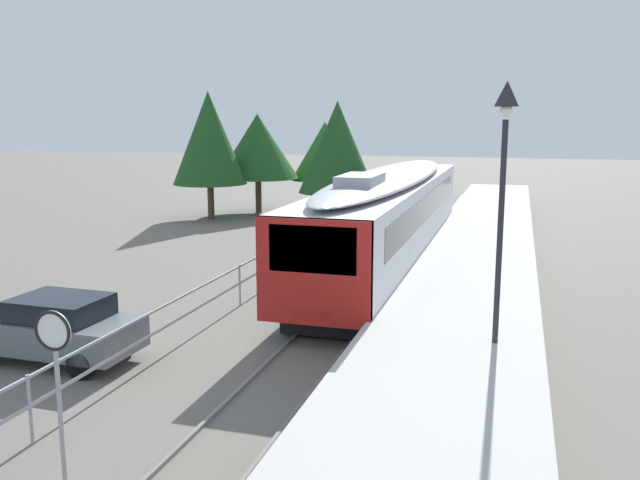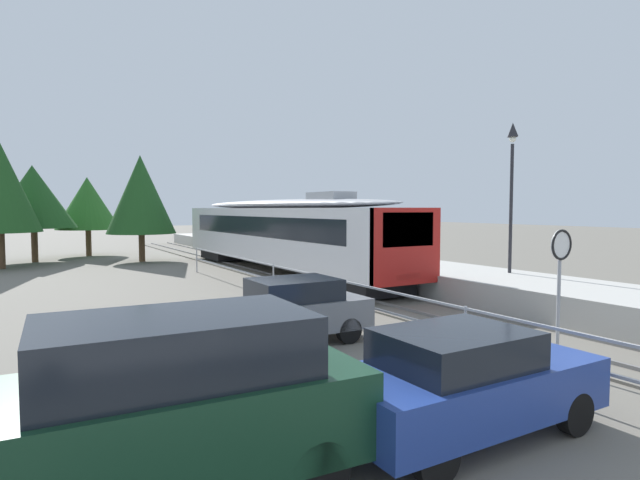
{
  "view_description": "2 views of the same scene",
  "coord_description": "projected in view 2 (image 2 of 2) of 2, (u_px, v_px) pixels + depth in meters",
  "views": [
    {
      "loc": [
        4.49,
        3.16,
        5.52
      ],
      "look_at": [
        -1.0,
        21.67,
        2.0
      ],
      "focal_mm": 37.5,
      "sensor_mm": 36.0,
      "label": 1
    },
    {
      "loc": [
        -11.01,
        4.71,
        3.21
      ],
      "look_at": [
        -1.0,
        21.67,
        2.0
      ],
      "focal_mm": 28.79,
      "sensor_mm": 36.0,
      "label": 2
    }
  ],
  "objects": [
    {
      "name": "ground_plane",
      "position": [
        269.0,
        295.0,
        19.12
      ],
      "size": [
        160.0,
        160.0,
        0.0
      ],
      "primitive_type": "plane",
      "color": "#6B665B"
    },
    {
      "name": "parked_hatchback_grey",
      "position": [
        287.0,
        310.0,
        12.23
      ],
      "size": [
        4.04,
        1.84,
        1.53
      ],
      "color": "slate",
      "rests_on": "ground"
    },
    {
      "name": "carpark_fence",
      "position": [
        465.0,
        323.0,
        10.32
      ],
      "size": [
        0.06,
        36.06,
        1.25
      ],
      "color": "#9EA0A5",
      "rests_on": "ground"
    },
    {
      "name": "tree_distant_left",
      "position": [
        33.0,
        197.0,
        30.56
      ],
      "size": [
        4.8,
        4.8,
        5.79
      ],
      "color": "brown",
      "rests_on": "ground"
    },
    {
      "name": "station_platform",
      "position": [
        400.0,
        272.0,
        22.27
      ],
      "size": [
        3.9,
        60.0,
        0.9
      ],
      "primitive_type": "cube",
      "color": "#B7B5AD",
      "rests_on": "ground"
    },
    {
      "name": "parked_hatchback_blue",
      "position": [
        465.0,
        381.0,
        7.21
      ],
      "size": [
        4.0,
        1.77,
        1.53
      ],
      "color": "navy",
      "rests_on": "ground"
    },
    {
      "name": "parked_suv_dark_green",
      "position": [
        163.0,
        405.0,
        5.6
      ],
      "size": [
        4.7,
        2.14,
        2.04
      ],
      "color": "#143823",
      "rests_on": "ground"
    },
    {
      "name": "tree_behind_station_far",
      "position": [
        141.0,
        195.0,
        30.87
      ],
      "size": [
        4.06,
        4.06,
        6.42
      ],
      "color": "brown",
      "rests_on": "ground"
    },
    {
      "name": "platform_lamp_mid_platform",
      "position": [
        512.0,
        169.0,
        18.23
      ],
      "size": [
        0.34,
        0.34,
        5.35
      ],
      "color": "#232328",
      "rests_on": "station_platform"
    },
    {
      "name": "commuter_train",
      "position": [
        280.0,
        230.0,
        25.03
      ],
      "size": [
        2.82,
        19.42,
        3.74
      ],
      "color": "silver",
      "rests_on": "track_rails"
    },
    {
      "name": "speed_limit_sign",
      "position": [
        561.0,
        264.0,
        10.07
      ],
      "size": [
        0.61,
        0.1,
        2.81
      ],
      "color": "#9EA0A5",
      "rests_on": "ground"
    },
    {
      "name": "tree_distant_centre",
      "position": [
        88.0,
        203.0,
        34.67
      ],
      "size": [
        4.17,
        4.17,
        5.34
      ],
      "color": "brown",
      "rests_on": "ground"
    },
    {
      "name": "track_rails",
      "position": [
        337.0,
        287.0,
        20.64
      ],
      "size": [
        3.2,
        60.0,
        0.14
      ],
      "color": "#6B665B",
      "rests_on": "ground"
    }
  ]
}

